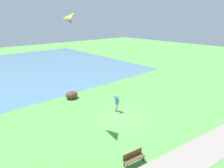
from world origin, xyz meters
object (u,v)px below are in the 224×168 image
at_px(flying_kite, 74,20).
at_px(lakeside_shrub, 72,95).
at_px(person_kite_flyer, 117,102).
at_px(park_bench_near_walkway, 134,157).

distance_m(flying_kite, lakeside_shrub, 10.32).
relative_size(person_kite_flyer, park_bench_near_walkway, 1.18).
bearing_deg(park_bench_near_walkway, lakeside_shrub, -11.04).
height_order(person_kite_flyer, park_bench_near_walkway, person_kite_flyer).
distance_m(park_bench_near_walkway, lakeside_shrub, 12.32).
relative_size(flying_kite, park_bench_near_walkway, 4.85).
distance_m(flying_kite, park_bench_near_walkway, 10.71).
height_order(person_kite_flyer, flying_kite, flying_kite).
relative_size(person_kite_flyer, flying_kite, 0.24).
bearing_deg(person_kite_flyer, flying_kite, 82.08).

